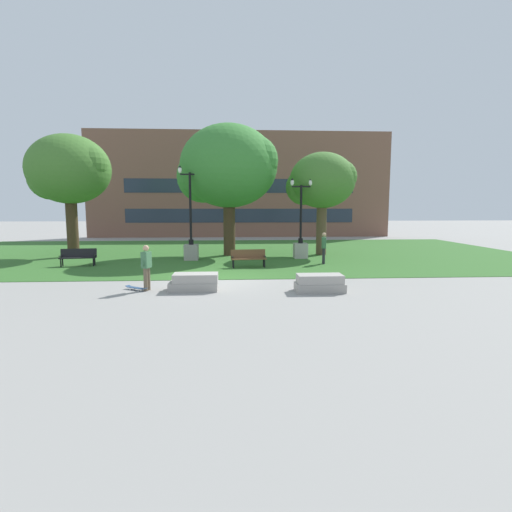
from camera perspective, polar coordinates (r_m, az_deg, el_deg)
ground_plane at (r=17.18m, az=-5.30°, el=-3.43°), size 140.00×140.00×0.00m
grass_lawn at (r=27.07m, az=-4.62°, el=0.45°), size 40.00×20.00×0.02m
concrete_block_center at (r=15.15m, az=-8.78°, el=-3.74°), size 1.81×0.90×0.64m
concrete_block_left at (r=14.95m, az=9.09°, el=-3.88°), size 1.80×0.90×0.64m
person_skateboarder at (r=15.39m, az=-15.38°, el=-1.25°), size 0.34×0.60×1.71m
skateboard at (r=15.71m, az=-16.70°, el=-4.39°), size 0.95×0.75×0.14m
park_bench_near_left at (r=20.52m, az=-1.08°, el=-0.16°), size 1.84×0.70×0.90m
park_bench_near_right at (r=22.95m, az=-24.06°, el=-0.01°), size 1.85×0.74×0.90m
lamp_post_right at (r=23.58m, az=-9.26°, el=2.09°), size 1.32×0.80×5.43m
lamp_post_left at (r=24.28m, az=6.38°, el=2.01°), size 1.32×0.80×4.78m
tree_far_left at (r=25.65m, az=-4.08°, el=12.49°), size 6.38×6.08×8.20m
tree_near_left at (r=26.22m, az=9.34°, el=10.42°), size 4.37×4.16×6.54m
tree_far_right at (r=27.35m, az=-25.25°, el=10.96°), size 5.17×4.92×7.45m
person_bystander_near_lawn at (r=21.98m, az=9.67°, el=1.38°), size 0.33×0.62×1.71m
building_facade_distant at (r=41.45m, az=-2.26°, el=10.14°), size 30.88×1.03×10.70m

